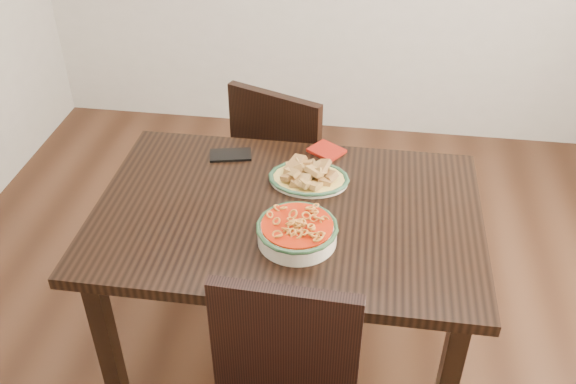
# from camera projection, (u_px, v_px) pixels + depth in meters

# --- Properties ---
(floor) EXTENTS (3.50, 3.50, 0.00)m
(floor) POSITION_uv_depth(u_px,v_px,m) (299.00, 333.00, 2.70)
(floor) COLOR #331C10
(floor) RESTS_ON ground
(dining_table) EXTENTS (1.30, 0.87, 0.75)m
(dining_table) POSITION_uv_depth(u_px,v_px,m) (287.00, 230.00, 2.22)
(dining_table) COLOR black
(dining_table) RESTS_ON ground
(chair_far) EXTENTS (0.55, 0.55, 0.89)m
(chair_far) POSITION_uv_depth(u_px,v_px,m) (288.00, 163.00, 2.85)
(chair_far) COLOR black
(chair_far) RESTS_ON ground
(fish_plate) EXTENTS (0.28, 0.22, 0.11)m
(fish_plate) POSITION_uv_depth(u_px,v_px,m) (309.00, 171.00, 2.27)
(fish_plate) COLOR beige
(fish_plate) RESTS_ON dining_table
(noodle_bowl) EXTENTS (0.26, 0.26, 0.08)m
(noodle_bowl) POSITION_uv_depth(u_px,v_px,m) (297.00, 230.00, 2.01)
(noodle_bowl) COLOR beige
(noodle_bowl) RESTS_ON dining_table
(smartphone) EXTENTS (0.17, 0.12, 0.01)m
(smartphone) POSITION_uv_depth(u_px,v_px,m) (231.00, 155.00, 2.43)
(smartphone) COLOR black
(smartphone) RESTS_ON dining_table
(napkin) EXTENTS (0.16, 0.15, 0.01)m
(napkin) POSITION_uv_depth(u_px,v_px,m) (327.00, 151.00, 2.45)
(napkin) COLOR maroon
(napkin) RESTS_ON dining_table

